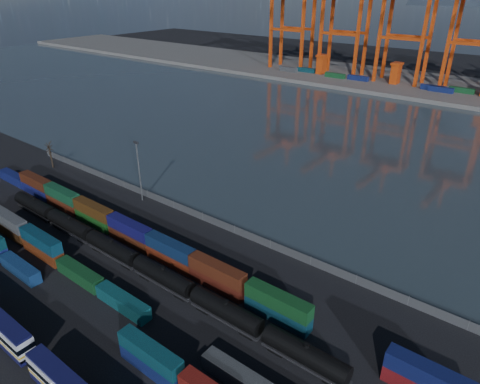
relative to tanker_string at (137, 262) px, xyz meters
The scene contains 13 objects.
ground 8.47m from the tanker_string, 35.40° to the right, with size 700.00×700.00×0.00m, color black.
harbor_water 100.52m from the tanker_string, 86.21° to the left, with size 700.00×700.00×0.00m, color #2C3940.
far_quay 205.38m from the tanker_string, 88.14° to the left, with size 700.00×70.00×2.00m, color #514F4C.
container_row_south 23.55m from the tanker_string, 140.84° to the right, with size 126.89×2.41×5.13m.
container_row_mid 10.55m from the tanker_string, 124.38° to the right, with size 141.17×2.52×5.38m.
container_row_north 6.05m from the tanker_string, 98.74° to the left, with size 140.94×2.55×5.44m.
tanker_string is the anchor object (origin of this frame).
waterfront_fence 24.24m from the tanker_string, 74.05° to the left, with size 160.12×0.12×2.20m.
bare_tree 65.72m from the tanker_string, 163.28° to the left, with size 2.34×2.30×8.65m.
yard_light_mast 32.36m from the tanker_string, 137.66° to the left, with size 1.60×0.40×16.60m.
gantry_cranes 202.25m from the tanker_string, 90.25° to the left, with size 200.74×49.41×66.91m.
quay_containers 190.79m from the tanker_string, 91.30° to the left, with size 172.58×10.99×2.60m.
straddle_carriers 195.40m from the tanker_string, 88.78° to the left, with size 140.00×7.00×11.10m.
Camera 1 is at (52.89, -38.16, 52.92)m, focal length 32.00 mm.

